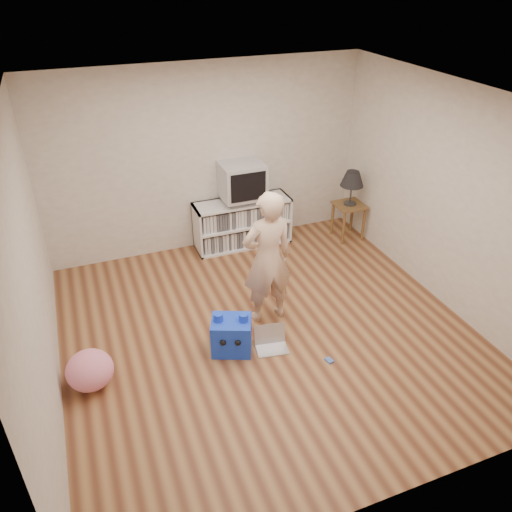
{
  "coord_description": "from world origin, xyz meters",
  "views": [
    {
      "loc": [
        -1.73,
        -4.11,
        3.7
      ],
      "look_at": [
        0.02,
        0.4,
        0.78
      ],
      "focal_mm": 35.0,
      "sensor_mm": 36.0,
      "label": 1
    }
  ],
  "objects": [
    {
      "name": "crt_tv",
      "position": [
        0.43,
        2.02,
        1.02
      ],
      "size": [
        0.6,
        0.53,
        0.5
      ],
      "color": "#B2B2B7",
      "rests_on": "dvd_deck"
    },
    {
      "name": "table_lamp",
      "position": [
        1.99,
        1.65,
        0.94
      ],
      "size": [
        0.34,
        0.34,
        0.52
      ],
      "color": "#333333",
      "rests_on": "side_table"
    },
    {
      "name": "laptop",
      "position": [
        -0.06,
        -0.25,
        0.06
      ],
      "size": [
        0.38,
        0.33,
        0.24
      ],
      "rotation": [
        0.0,
        0.0,
        -0.17
      ],
      "color": "silver",
      "rests_on": "ground"
    },
    {
      "name": "plush_pink",
      "position": [
        -1.95,
        -0.14,
        0.2
      ],
      "size": [
        0.5,
        0.5,
        0.39
      ],
      "primitive_type": "ellipsoid",
      "rotation": [
        0.0,
        0.0,
        0.08
      ],
      "color": "pink",
      "rests_on": "ground"
    },
    {
      "name": "person",
      "position": [
        0.1,
        0.26,
        0.81
      ],
      "size": [
        0.6,
        0.4,
        1.62
      ],
      "primitive_type": "imported",
      "rotation": [
        0.0,
        0.0,
        3.16
      ],
      "color": "beige",
      "rests_on": "ground"
    },
    {
      "name": "side_table",
      "position": [
        1.99,
        1.65,
        0.42
      ],
      "size": [
        0.42,
        0.42,
        0.55
      ],
      "color": "brown",
      "rests_on": "ground"
    },
    {
      "name": "playing_cards",
      "position": [
        0.43,
        -0.69,
        0.01
      ],
      "size": [
        0.08,
        0.1,
        0.02
      ],
      "primitive_type": "cube",
      "rotation": [
        0.0,
        0.0,
        0.21
      ],
      "color": "#4B6BC9",
      "rests_on": "ground"
    },
    {
      "name": "plush_blue",
      "position": [
        -0.48,
        -0.14,
        0.21
      ],
      "size": [
        0.52,
        0.47,
        0.49
      ],
      "rotation": [
        0.0,
        0.0,
        -0.39
      ],
      "color": "#143EF1",
      "rests_on": "ground"
    },
    {
      "name": "walls",
      "position": [
        0.0,
        0.0,
        1.3
      ],
      "size": [
        4.52,
        4.52,
        2.6
      ],
      "color": "beige",
      "rests_on": "ground"
    },
    {
      "name": "media_unit",
      "position": [
        0.43,
        2.04,
        0.35
      ],
      "size": [
        1.4,
        0.45,
        0.7
      ],
      "color": "white",
      "rests_on": "ground"
    },
    {
      "name": "ceiling",
      "position": [
        0.0,
        0.0,
        2.6
      ],
      "size": [
        4.5,
        4.5,
        0.01
      ],
      "primitive_type": "cube",
      "color": "white",
      "rests_on": "walls"
    },
    {
      "name": "ground",
      "position": [
        0.0,
        0.0,
        0.0
      ],
      "size": [
        4.5,
        4.5,
        0.0
      ],
      "primitive_type": "plane",
      "color": "brown",
      "rests_on": "ground"
    },
    {
      "name": "dvd_deck",
      "position": [
        0.43,
        2.02,
        0.73
      ],
      "size": [
        0.45,
        0.35,
        0.07
      ],
      "primitive_type": "cube",
      "color": "gray",
      "rests_on": "media_unit"
    }
  ]
}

